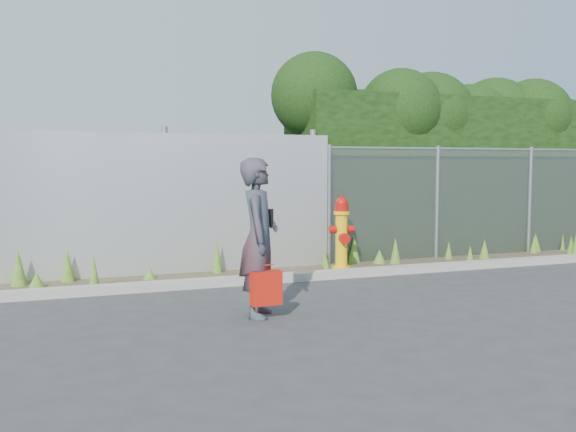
{
  "coord_description": "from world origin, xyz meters",
  "views": [
    {
      "loc": [
        -3.44,
        -6.92,
        1.72
      ],
      "look_at": [
        -0.3,
        1.4,
        1.0
      ],
      "focal_mm": 40.0,
      "sensor_mm": 36.0,
      "label": 1
    }
  ],
  "objects": [
    {
      "name": "ground",
      "position": [
        0.0,
        0.0,
        0.0
      ],
      "size": [
        80.0,
        80.0,
        0.0
      ],
      "primitive_type": "plane",
      "color": "#313133",
      "rests_on": "ground"
    },
    {
      "name": "curb",
      "position": [
        0.0,
        1.8,
        0.06
      ],
      "size": [
        16.0,
        0.22,
        0.12
      ],
      "primitive_type": "cube",
      "color": "gray",
      "rests_on": "ground"
    },
    {
      "name": "weed_strip",
      "position": [
        0.79,
        2.5,
        0.13
      ],
      "size": [
        16.0,
        1.32,
        0.55
      ],
      "color": "#463A28",
      "rests_on": "ground"
    },
    {
      "name": "corrugated_fence",
      "position": [
        -3.25,
        3.01,
        1.1
      ],
      "size": [
        8.5,
        0.21,
        2.3
      ],
      "color": "silver",
      "rests_on": "ground"
    },
    {
      "name": "chainlink_fence",
      "position": [
        4.25,
        3.0,
        1.03
      ],
      "size": [
        6.5,
        0.07,
        2.05
      ],
      "color": "gray",
      "rests_on": "ground"
    },
    {
      "name": "hedge",
      "position": [
        4.38,
        4.02,
        2.06
      ],
      "size": [
        7.78,
        2.11,
        3.77
      ],
      "color": "black",
      "rests_on": "ground"
    },
    {
      "name": "fire_hydrant",
      "position": [
        1.02,
        2.43,
        0.59
      ],
      "size": [
        0.41,
        0.37,
        1.22
      ],
      "rotation": [
        0.0,
        0.0,
        -0.13
      ],
      "color": "yellow",
      "rests_on": "ground"
    },
    {
      "name": "woman",
      "position": [
        -1.22,
        -0.1,
        0.9
      ],
      "size": [
        0.66,
        0.77,
        1.79
      ],
      "primitive_type": "imported",
      "rotation": [
        0.0,
        0.0,
        1.15
      ],
      "color": "#105865",
      "rests_on": "ground"
    },
    {
      "name": "red_tote_bag",
      "position": [
        -1.21,
        -0.32,
        0.36
      ],
      "size": [
        0.34,
        0.13,
        0.45
      ],
      "rotation": [
        0.0,
        0.0,
        0.05
      ],
      "color": "red"
    },
    {
      "name": "black_shoulder_bag",
      "position": [
        -1.14,
        0.01,
        1.11
      ],
      "size": [
        0.25,
        0.11,
        0.19
      ],
      "rotation": [
        0.0,
        0.0,
        -0.38
      ],
      "color": "black"
    }
  ]
}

